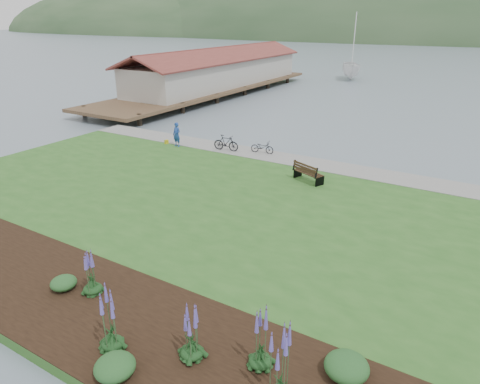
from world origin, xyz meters
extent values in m
plane|color=slate|center=(0.00, 0.00, 0.00)|extent=(600.00, 600.00, 0.00)
cube|color=#295A20|center=(0.00, -2.00, 0.20)|extent=(34.00, 20.00, 0.40)
cube|color=gray|center=(0.00, 6.90, 0.42)|extent=(34.00, 2.20, 0.03)
cube|color=black|center=(3.00, -9.80, 0.42)|extent=(24.00, 4.40, 0.04)
cube|color=#4C3826|center=(-20.00, 26.00, 0.85)|extent=(8.00, 36.00, 0.30)
cube|color=#B2ADA3|center=(-20.00, 28.00, 2.50)|extent=(6.40, 28.00, 3.00)
cube|color=#302012|center=(1.66, 3.94, 0.89)|extent=(1.84, 1.24, 0.05)
cube|color=#302012|center=(1.53, 3.64, 1.22)|extent=(1.67, 0.83, 0.54)
cube|color=black|center=(0.88, 4.27, 0.64)|extent=(0.29, 0.58, 0.48)
cube|color=black|center=(2.44, 3.61, 0.64)|extent=(0.29, 0.58, 0.48)
imported|color=#214499|center=(-8.82, 5.60, 1.38)|extent=(0.74, 0.53, 1.95)
imported|color=black|center=(-2.97, 7.20, 0.81)|extent=(0.74, 1.64, 0.83)
imported|color=black|center=(-5.33, 6.46, 0.94)|extent=(0.74, 1.83, 1.07)
imported|color=silver|center=(-9.84, 47.90, 0.00)|extent=(14.76, 14.88, 29.87)
cube|color=gold|center=(-9.87, 5.70, 0.54)|extent=(0.21, 0.29, 0.28)
ellipsoid|color=#133515|center=(4.13, -9.93, 0.59)|extent=(0.62, 0.62, 0.31)
cone|color=#5345A0|center=(4.13, -9.93, 1.52)|extent=(0.40, 0.40, 1.53)
ellipsoid|color=#133515|center=(5.82, -9.27, 0.59)|extent=(0.62, 0.62, 0.31)
cone|color=#5345A0|center=(5.82, -9.27, 1.67)|extent=(0.32, 0.32, 1.85)
cone|color=#5345A0|center=(6.72, -9.97, 1.73)|extent=(0.40, 0.40, 1.96)
ellipsoid|color=#133515|center=(-0.35, -9.30, 0.59)|extent=(0.62, 0.62, 0.31)
cone|color=#5345A0|center=(-0.35, -9.30, 1.50)|extent=(0.40, 0.40, 1.50)
ellipsoid|color=#133515|center=(2.08, -10.76, 0.59)|extent=(0.62, 0.62, 0.31)
cone|color=#5345A0|center=(2.08, -10.76, 1.68)|extent=(0.40, 0.40, 1.87)
ellipsoid|color=#1E4C21|center=(-1.36, -9.63, 0.65)|extent=(0.85, 0.85, 0.43)
ellipsoid|color=#1E4C21|center=(2.85, -11.41, 0.70)|extent=(1.04, 1.04, 0.52)
ellipsoid|color=#1E4C21|center=(7.82, -8.45, 0.72)|extent=(1.13, 1.13, 0.56)
camera|label=1|loc=(9.75, -16.82, 8.79)|focal=32.00mm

